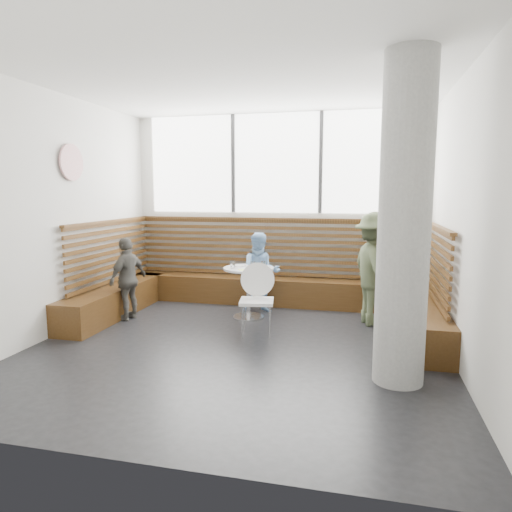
% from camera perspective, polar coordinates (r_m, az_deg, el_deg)
% --- Properties ---
extents(room, '(5.00, 5.00, 3.20)m').
position_cam_1_polar(room, '(5.42, -2.43, 4.87)').
color(room, silver).
rests_on(room, ground).
extents(booth, '(5.00, 2.50, 1.44)m').
position_cam_1_polar(booth, '(7.29, 1.40, -3.79)').
color(booth, '#3D250F').
rests_on(booth, ground).
extents(concrete_column, '(0.50, 0.50, 3.20)m').
position_cam_1_polar(concrete_column, '(4.63, 18.05, 3.92)').
color(concrete_column, gray).
rests_on(concrete_column, ground).
extents(wall_art, '(0.03, 0.50, 0.50)m').
position_cam_1_polar(wall_art, '(6.86, -22.08, 10.80)').
color(wall_art, white).
rests_on(wall_art, room).
extents(cafe_table, '(0.75, 0.75, 0.78)m').
position_cam_1_polar(cafe_table, '(6.87, -0.94, -3.25)').
color(cafe_table, silver).
rests_on(cafe_table, ground).
extents(cafe_chair, '(0.46, 0.45, 0.96)m').
position_cam_1_polar(cafe_chair, '(6.08, 0.24, -4.68)').
color(cafe_chair, white).
rests_on(cafe_chair, ground).
extents(adult_man, '(0.93, 1.19, 1.62)m').
position_cam_1_polar(adult_man, '(6.71, 14.57, -1.57)').
color(adult_man, '#475337').
rests_on(adult_man, ground).
extents(child_back, '(0.73, 0.64, 1.27)m').
position_cam_1_polar(child_back, '(7.19, 0.60, -2.11)').
color(child_back, '#7AA5D4').
rests_on(child_back, ground).
extents(child_left, '(0.45, 0.77, 1.23)m').
position_cam_1_polar(child_left, '(7.07, -15.72, -2.74)').
color(child_left, '#56544E').
rests_on(child_left, ground).
extents(plate_near, '(0.20, 0.20, 0.01)m').
position_cam_1_polar(plate_near, '(6.95, -2.08, -1.23)').
color(plate_near, white).
rests_on(plate_near, cafe_table).
extents(plate_far, '(0.19, 0.19, 0.01)m').
position_cam_1_polar(plate_far, '(6.94, -0.37, -1.24)').
color(plate_far, white).
rests_on(plate_far, cafe_table).
extents(glass_left, '(0.07, 0.07, 0.11)m').
position_cam_1_polar(glass_left, '(6.79, -2.93, -1.05)').
color(glass_left, white).
rests_on(glass_left, cafe_table).
extents(glass_mid, '(0.06, 0.06, 0.10)m').
position_cam_1_polar(glass_mid, '(6.76, -0.40, -1.12)').
color(glass_mid, white).
rests_on(glass_mid, cafe_table).
extents(glass_right, '(0.07, 0.07, 0.10)m').
position_cam_1_polar(glass_right, '(6.78, 0.90, -1.08)').
color(glass_right, white).
rests_on(glass_right, cafe_table).
extents(menu_card, '(0.26, 0.22, 0.00)m').
position_cam_1_polar(menu_card, '(6.62, -1.24, -1.73)').
color(menu_card, '#A5C64C').
rests_on(menu_card, cafe_table).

